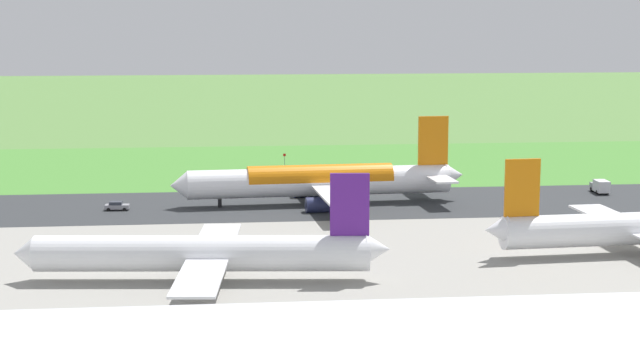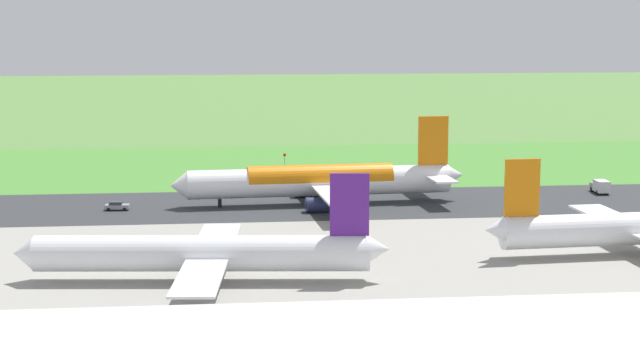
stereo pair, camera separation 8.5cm
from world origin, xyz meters
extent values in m
plane|color=#547F3D|center=(0.00, 0.00, 0.00)|extent=(800.00, 800.00, 0.00)
cube|color=#2D3033|center=(0.00, 0.00, 0.03)|extent=(600.00, 30.84, 0.06)
cube|color=gray|center=(0.00, 47.11, 0.03)|extent=(440.00, 110.00, 0.05)
cube|color=#478534|center=(0.00, -43.90, 0.02)|extent=(600.00, 80.00, 0.04)
cylinder|color=white|center=(1.14, 0.00, 4.20)|extent=(48.23, 8.25, 5.20)
cone|color=white|center=(26.59, 1.63, 4.20)|extent=(3.31, 5.12, 4.94)
cone|color=white|center=(-24.01, -1.61, 4.80)|extent=(3.77, 4.63, 4.42)
cube|color=orange|center=(-19.94, -1.35, 11.30)|extent=(5.62, 0.86, 9.00)
cube|color=white|center=(-20.29, 4.14, 5.00)|extent=(4.57, 9.24, 0.36)
cube|color=white|center=(-19.59, -6.84, 5.00)|extent=(4.57, 9.24, 0.36)
cube|color=white|center=(-0.56, 10.91, 3.80)|extent=(7.39, 22.34, 0.35)
cube|color=white|center=(0.84, -11.04, 3.80)|extent=(7.39, 22.34, 0.35)
cylinder|color=#23284C|center=(2.16, 7.58, 1.32)|extent=(4.67, 3.08, 2.80)
cylinder|color=#23284C|center=(3.11, -7.39, 1.32)|extent=(4.67, 3.08, 2.80)
cylinder|color=black|center=(19.34, 1.16, 1.71)|extent=(0.70, 0.70, 3.42)
cylinder|color=black|center=(-2.11, 3.80, 1.71)|extent=(0.70, 0.70, 3.42)
cylinder|color=black|center=(-1.60, -4.18, 1.71)|extent=(0.70, 0.70, 3.42)
cylinder|color=orange|center=(1.14, 0.00, 4.72)|extent=(26.68, 6.90, 5.23)
cone|color=white|center=(-19.13, 45.00, 4.36)|extent=(3.42, 4.21, 4.01)
cube|color=orange|center=(-22.83, 44.77, 10.26)|extent=(5.10, 0.77, 8.17)
cube|color=white|center=(-40.44, 33.65, 3.45)|extent=(6.69, 20.28, 0.32)
cylinder|color=white|center=(21.88, 52.84, 3.79)|extent=(43.59, 8.89, 4.70)
cone|color=white|center=(44.80, 50.60, 3.79)|extent=(3.13, 4.70, 4.46)
cone|color=white|center=(-0.76, 55.05, 4.33)|extent=(3.53, 4.28, 3.99)
cube|color=#591E8C|center=(2.90, 54.69, 10.20)|extent=(5.08, 0.94, 8.13)
cube|color=white|center=(21.95, 62.81, 3.43)|extent=(7.32, 20.30, 0.32)
cube|color=white|center=(20.02, 43.04, 3.43)|extent=(7.32, 20.30, 0.32)
cylinder|color=black|center=(21.88, 52.84, 0.72)|extent=(0.72, 0.72, 1.44)
cube|color=gray|center=(37.41, 2.23, 0.70)|extent=(4.30, 2.04, 0.75)
cube|color=#2D333D|center=(37.61, 2.22, 1.35)|extent=(2.29, 1.82, 0.55)
cylinder|color=black|center=(35.96, 1.46, 0.32)|extent=(0.65, 0.26, 0.64)
cylinder|color=black|center=(36.06, 3.16, 0.32)|extent=(0.65, 0.26, 0.64)
cylinder|color=black|center=(38.75, 1.30, 0.32)|extent=(0.65, 0.26, 0.64)
cylinder|color=black|center=(38.85, 3.00, 0.32)|extent=(0.65, 0.26, 0.64)
cube|color=gray|center=(-54.02, -7.98, 1.10)|extent=(2.28, 2.28, 1.30)
cube|color=silver|center=(-53.92, -5.18, 1.55)|extent=(2.43, 3.88, 2.20)
cylinder|color=black|center=(-53.02, -8.02, 0.45)|extent=(0.33, 0.91, 0.90)
cylinder|color=black|center=(-55.02, -7.95, 0.45)|extent=(0.33, 0.91, 0.90)
cylinder|color=black|center=(-52.90, -4.62, 0.45)|extent=(0.33, 0.91, 0.90)
cylinder|color=black|center=(-54.89, -4.55, 0.45)|extent=(0.33, 0.91, 0.90)
cylinder|color=slate|center=(4.40, -47.20, 1.19)|extent=(0.10, 0.10, 2.37)
cube|color=red|center=(4.40, -47.22, 2.67)|extent=(0.60, 0.04, 0.60)
cone|color=orange|center=(9.67, -41.70, 0.28)|extent=(0.40, 0.40, 0.55)
camera|label=1|loc=(19.92, 183.40, 34.53)|focal=57.78mm
camera|label=2|loc=(19.83, 183.41, 34.53)|focal=57.78mm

